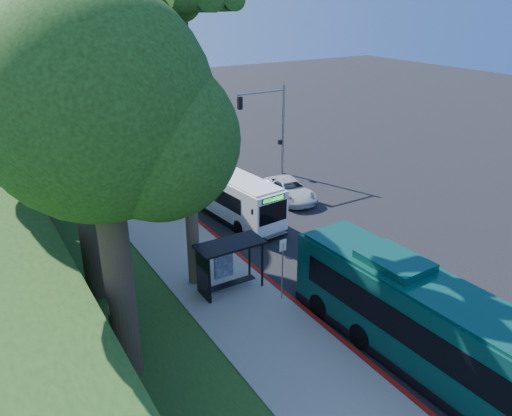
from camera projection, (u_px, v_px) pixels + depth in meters
ground at (309, 234)px, 29.82m from camera, size 140.00×140.00×0.00m
sidewalk at (199, 264)px, 26.30m from camera, size 4.50×70.00×0.12m
red_curb at (277, 287)px, 24.26m from camera, size 0.25×30.00×0.13m
grass_verge at (66, 253)px, 27.50m from camera, size 8.00×70.00×0.06m
bus_shelter at (224, 258)px, 23.39m from camera, size 3.20×1.51×2.55m
stop_sign_pole at (283, 261)px, 22.49m from camera, size 0.35×0.06×3.17m
traffic_signal_pole at (272, 120)px, 37.73m from camera, size 4.10×0.30×7.00m
palm_tree at (180, 16)px, 19.84m from camera, size 4.20×4.20×14.40m
tree_0 at (67, 49)px, 19.45m from camera, size 8.40×8.00×15.70m
tree_1 at (6, 4)px, 24.66m from camera, size 10.50×10.00×18.26m
tree_2 at (22, 39)px, 32.53m from camera, size 8.82×8.40×15.12m
tree_4 at (3, 36)px, 45.62m from camera, size 8.40×8.00×14.14m
tree_5 at (5, 38)px, 52.67m from camera, size 7.35×7.00×12.86m
tree_6 at (102, 118)px, 15.09m from camera, size 7.56×7.20×13.74m
white_bus at (221, 189)px, 32.34m from camera, size 3.26×10.81×3.17m
teal_bus at (431, 326)px, 18.46m from camera, size 3.21×13.00×3.85m
pickup at (290, 190)px, 34.63m from camera, size 2.98×5.25×1.38m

